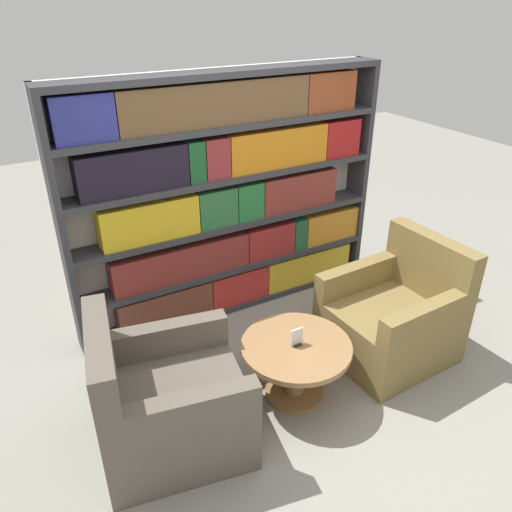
% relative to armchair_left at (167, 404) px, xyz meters
% --- Properties ---
extents(ground_plane, '(14.00, 14.00, 0.00)m').
position_rel_armchair_left_xyz_m(ground_plane, '(1.09, -0.14, -0.32)').
color(ground_plane, gray).
extents(bookshelf, '(2.80, 0.30, 2.10)m').
position_rel_armchair_left_xyz_m(bookshelf, '(1.11, 1.27, 0.73)').
color(bookshelf, silver).
rests_on(bookshelf, ground_plane).
extents(armchair_left, '(1.03, 0.97, 0.96)m').
position_rel_armchair_left_xyz_m(armchair_left, '(0.00, 0.00, 0.00)').
color(armchair_left, brown).
rests_on(armchair_left, ground_plane).
extents(armchair_right, '(0.93, 0.86, 0.96)m').
position_rel_armchair_left_xyz_m(armchair_right, '(1.90, -0.01, 0.00)').
color(armchair_right, olive).
rests_on(armchair_right, ground_plane).
extents(coffee_table, '(0.78, 0.78, 0.45)m').
position_rel_armchair_left_xyz_m(coffee_table, '(0.95, -0.04, 0.00)').
color(coffee_table, olive).
rests_on(coffee_table, ground_plane).
extents(table_sign, '(0.10, 0.06, 0.13)m').
position_rel_armchair_left_xyz_m(table_sign, '(0.95, -0.04, 0.18)').
color(table_sign, black).
rests_on(table_sign, coffee_table).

